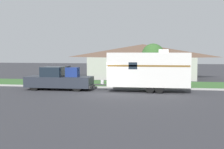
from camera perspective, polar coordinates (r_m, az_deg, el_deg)
ground_plane at (r=24.95m, az=-1.98°, el=-3.51°), size 120.00×120.00×0.00m
curb_strip at (r=28.60m, az=-0.48°, el=-2.36°), size 80.00×0.30×0.14m
lawn_strip at (r=32.18m, az=0.65°, el=-1.71°), size 80.00×7.00×0.03m
house_across_street at (r=39.24m, az=5.60°, el=2.55°), size 13.73×7.02×4.24m
pickup_truck at (r=27.73m, az=-9.70°, el=-0.91°), size 5.90×2.09×2.09m
travel_trailer at (r=26.15m, az=6.73°, el=0.90°), size 8.03×2.29×3.54m
mailbox at (r=28.90m, az=12.72°, el=-0.50°), size 0.48×0.20×1.33m
tree_in_yard at (r=30.75m, az=7.51°, el=3.54°), size 2.22×2.22×4.13m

